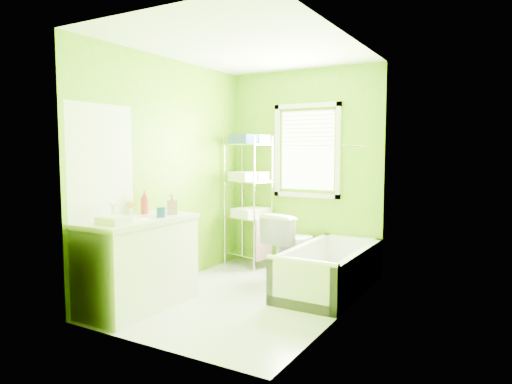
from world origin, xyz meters
The scene contains 9 objects.
ground centered at (0.00, 0.00, 0.00)m, with size 2.90×2.90×0.00m, color silver.
room_envelope centered at (0.00, 0.00, 1.55)m, with size 2.14×2.94×2.62m.
window centered at (0.05, 1.42, 1.61)m, with size 0.92×0.05×1.22m.
door centered at (-1.04, -1.00, 1.00)m, with size 0.09×0.80×2.00m.
right_wall_decor centered at (1.04, -0.02, 1.32)m, with size 0.04×1.48×1.17m.
bathtub centered at (0.68, 0.62, 0.16)m, with size 0.74×1.59×0.52m.
toilet centered at (0.03, 1.03, 0.39)m, with size 0.44×0.77×0.79m, color white.
vanity centered at (-0.76, -0.83, 0.47)m, with size 0.61×1.19×1.14m.
wire_shelf_unit centered at (-0.66, 1.16, 1.08)m, with size 0.65×0.53×1.76m.
Camera 1 is at (2.44, -4.06, 1.55)m, focal length 32.00 mm.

